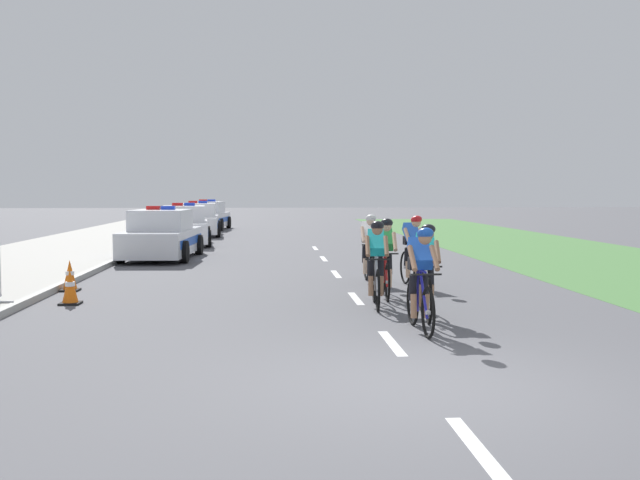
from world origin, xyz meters
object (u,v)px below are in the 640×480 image
object	(u,v)px
cyclist_sixth	(369,248)
traffic_cone_mid	(70,287)
cyclist_lead	(421,278)
police_car_second	(184,227)
cyclist_third	(376,263)
police_car_nearest	(162,236)
police_car_furthest	(208,217)
police_car_third	(198,221)
cyclist_fifth	(412,250)
traffic_cone_near	(70,276)
cyclist_fourth	(385,257)
cyclist_second	(426,270)

from	to	relation	value
cyclist_sixth	traffic_cone_mid	world-z (taller)	cyclist_sixth
cyclist_lead	police_car_second	xyz separation A→B (m)	(-5.39, 17.20, -0.11)
cyclist_third	police_car_nearest	xyz separation A→B (m)	(-5.08, 9.38, -0.11)
police_car_furthest	cyclist_lead	bearing A→B (deg)	-79.07
police_car_second	traffic_cone_mid	bearing A→B (deg)	-91.48
cyclist_lead	police_car_third	xyz separation A→B (m)	(-5.39, 22.75, -0.11)
cyclist_fifth	traffic_cone_near	xyz separation A→B (m)	(-7.09, -0.12, -0.48)
police_car_nearest	traffic_cone_near	bearing A→B (deg)	-96.96
cyclist_sixth	cyclist_fifth	bearing A→B (deg)	-39.93
cyclist_fifth	traffic_cone_mid	world-z (taller)	cyclist_fifth
cyclist_fourth	cyclist_fifth	world-z (taller)	same
cyclist_sixth	police_car_nearest	distance (m)	8.16
cyclist_third	police_car_second	xyz separation A→B (m)	(-5.08, 14.97, -0.11)
cyclist_third	police_car_second	size ratio (longest dim) A/B	0.38
traffic_cone_near	cyclist_fourth	bearing A→B (deg)	-12.48
cyclist_sixth	police_car_nearest	size ratio (longest dim) A/B	0.38
traffic_cone_mid	police_car_furthest	bearing A→B (deg)	89.16
police_car_second	traffic_cone_near	bearing A→B (deg)	-93.87
cyclist_second	cyclist_third	xyz separation A→B (m)	(-0.61, 1.21, 0.00)
cyclist_sixth	police_car_nearest	xyz separation A→B (m)	(-5.42, 6.10, -0.11)
police_car_nearest	police_car_second	xyz separation A→B (m)	(0.00, 5.59, 0.00)
cyclist_second	cyclist_sixth	bearing A→B (deg)	93.50
cyclist_third	police_car_nearest	bearing A→B (deg)	118.44
cyclist_lead	police_car_furthest	distance (m)	28.44
cyclist_second	traffic_cone_near	distance (m)	7.51
cyclist_third	police_car_furthest	xyz separation A→B (m)	(-5.08, 25.69, -0.11)
cyclist_second	police_car_nearest	distance (m)	12.02
cyclist_fourth	police_car_second	world-z (taller)	police_car_second
cyclist_fourth	police_car_nearest	bearing A→B (deg)	123.13
cyclist_fifth	police_car_nearest	size ratio (longest dim) A/B	0.38
police_car_third	traffic_cone_mid	world-z (taller)	police_car_third
cyclist_second	cyclist_fifth	size ratio (longest dim) A/B	1.00
cyclist_second	police_car_nearest	xyz separation A→B (m)	(-5.69, 10.59, -0.11)
cyclist_third	cyclist_fourth	xyz separation A→B (m)	(0.34, 1.08, 0.00)
cyclist_lead	police_car_furthest	bearing A→B (deg)	100.93
cyclist_sixth	traffic_cone_near	bearing A→B (deg)	-172.59
cyclist_second	traffic_cone_near	xyz separation A→B (m)	(-6.54, 3.67, -0.48)
cyclist_fourth	police_car_nearest	world-z (taller)	police_car_nearest
police_car_furthest	traffic_cone_near	size ratio (longest dim) A/B	7.09
cyclist_fifth	police_car_nearest	distance (m)	9.22
cyclist_second	cyclist_sixth	size ratio (longest dim) A/B	1.00
cyclist_third	cyclist_sixth	size ratio (longest dim) A/B	1.00
police_car_second	cyclist_fifth	bearing A→B (deg)	-63.25
cyclist_third	traffic_cone_near	bearing A→B (deg)	157.41
cyclist_second	cyclist_sixth	distance (m)	4.50
police_car_third	traffic_cone_mid	size ratio (longest dim) A/B	7.03
police_car_nearest	police_car_furthest	bearing A→B (deg)	90.00
cyclist_lead	police_car_nearest	distance (m)	12.80
traffic_cone_near	police_car_nearest	bearing A→B (deg)	83.04
cyclist_fourth	police_car_furthest	world-z (taller)	police_car_furthest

